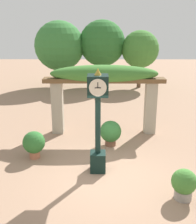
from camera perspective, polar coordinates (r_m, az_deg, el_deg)
name	(u,v)px	position (r m, az deg, el deg)	size (l,w,h in m)	color
ground_plane	(105,175)	(8.79, 1.47, -12.60)	(60.00, 60.00, 0.00)	#9E7A60
pedestal_clock	(98,116)	(8.29, -0.02, -0.88)	(0.60, 0.64, 3.22)	black
pergola	(104,81)	(11.38, 1.24, 6.29)	(4.90, 1.05, 2.86)	#A89E89
potted_plant_near_left	(184,184)	(7.83, 17.06, -13.72)	(0.66, 0.66, 0.83)	gray
potted_plant_near_right	(34,143)	(9.81, -12.88, -6.20)	(0.76, 0.76, 0.95)	#B26B4C
potted_plant_far_left	(111,132)	(10.55, 2.57, -4.12)	(0.81, 0.81, 0.97)	brown
tree_line	(90,46)	(20.55, -1.64, 13.33)	(8.80, 3.63, 4.76)	brown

